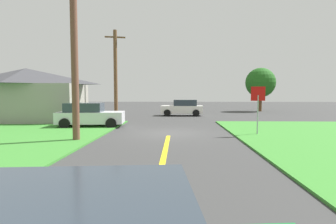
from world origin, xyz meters
TOP-DOWN VIEW (x-y plane):
  - ground_plane at (0.00, 0.00)m, footprint 120.00×120.00m
  - lane_stripe_center at (0.00, -8.00)m, footprint 0.20×14.00m
  - stop_sign at (4.76, -0.62)m, footprint 0.76×0.07m
  - car_approaching_junction at (1.01, 12.23)m, footprint 4.25×2.14m
  - parked_car_near_building at (-5.43, 2.65)m, footprint 4.45×2.45m
  - utility_pole_near at (-4.27, -2.74)m, footprint 1.78×0.55m
  - utility_pole_mid at (-5.08, 8.91)m, footprint 1.78×0.54m
  - oak_tree_left at (10.95, 19.40)m, footprint 3.72×3.72m
  - barn at (-11.60, 5.99)m, footprint 8.79×5.63m

SIDE VIEW (x-z plane):
  - ground_plane at x=0.00m, z-range 0.00..0.00m
  - lane_stripe_center at x=0.00m, z-range 0.00..0.01m
  - car_approaching_junction at x=1.01m, z-range -0.01..1.61m
  - parked_car_near_building at x=-5.43m, z-range 0.00..1.62m
  - stop_sign at x=4.76m, z-range 0.53..3.14m
  - barn at x=-11.60m, z-range 0.00..4.25m
  - oak_tree_left at x=10.95m, z-range 0.87..6.37m
  - utility_pole_mid at x=-5.08m, z-range 0.10..7.97m
  - utility_pole_near at x=-4.27m, z-range 0.10..8.98m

